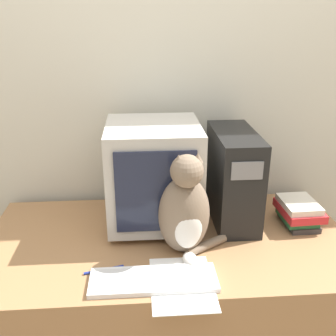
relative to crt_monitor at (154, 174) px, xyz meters
The scene contains 9 objects.
wall_back 0.41m from the crt_monitor, 80.22° to the left, with size 7.00×0.05×2.50m.
desk 0.62m from the crt_monitor, 69.36° to the right, with size 1.47×0.75×0.76m.
crt_monitor is the anchor object (origin of this frame).
computer_tower 0.34m from the crt_monitor, ahead, with size 0.17×0.40×0.39m.
keyboard 0.46m from the crt_monitor, 92.89° to the right, with size 0.43×0.14×0.02m.
cat 0.26m from the crt_monitor, 65.69° to the right, with size 0.28×0.22×0.40m.
book_stack 0.64m from the crt_monitor, ahead, with size 0.17×0.21×0.11m.
pen 0.45m from the crt_monitor, 120.03° to the right, with size 0.14×0.04×0.01m.
paper_sheet 0.49m from the crt_monitor, 80.13° to the right, with size 0.21×0.30×0.00m.
Camera 1 is at (-0.11, -0.99, 1.61)m, focal length 42.00 mm.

